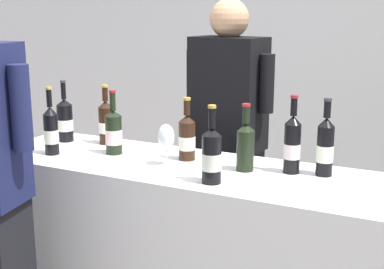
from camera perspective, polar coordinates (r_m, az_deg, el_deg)
name	(u,v)px	position (r m, az deg, el deg)	size (l,w,h in m)	color
wall_back	(318,39)	(4.83, 13.33, 9.85)	(8.00, 0.10, 2.80)	white
counter	(180,260)	(2.65, -1.33, -13.20)	(1.94, 0.59, 0.96)	white
wine_bottle_0	(51,130)	(2.71, -14.81, 0.42)	(0.07, 0.07, 0.34)	black
wine_bottle_1	(106,122)	(2.86, -9.16, 1.30)	(0.08, 0.08, 0.32)	black
wine_bottle_2	(292,144)	(2.36, 10.66, -1.02)	(0.07, 0.07, 0.34)	black
wine_bottle_3	(245,145)	(2.37, 5.72, -1.11)	(0.08, 0.08, 0.30)	black
wine_bottle_4	(187,137)	(2.53, -0.54, -0.30)	(0.08, 0.08, 0.30)	black
wine_bottle_5	(325,147)	(2.35, 14.03, -1.25)	(0.07, 0.07, 0.34)	black
wine_bottle_6	(212,155)	(2.19, 2.11, -2.25)	(0.08, 0.08, 0.33)	black
wine_bottle_7	(114,132)	(2.66, -8.36, 0.25)	(0.08, 0.08, 0.32)	black
wine_bottle_8	(65,120)	(2.96, -13.40, 1.50)	(0.09, 0.09, 0.33)	black
wine_glass	(166,138)	(2.44, -2.78, -0.40)	(0.08, 0.08, 0.19)	silver
person_server	(227,152)	(3.13, 3.79, -1.86)	(0.56, 0.30, 1.72)	black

